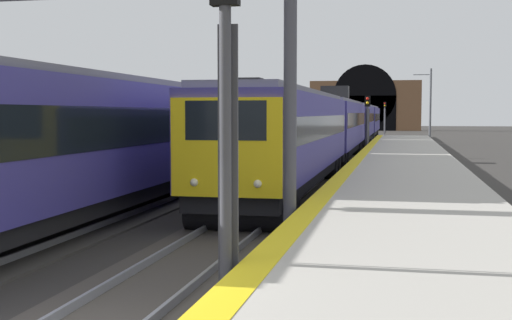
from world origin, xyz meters
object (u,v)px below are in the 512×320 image
railway_signal_far (385,115)px  overhead_signal_gantry (113,29)px  railway_signal_mid (367,121)px  train_main_approaching (346,124)px  catenary_mast_near (430,105)px  train_adjacent_platform (247,126)px  railway_signal_near (226,114)px

railway_signal_far → overhead_signal_gantry: overhead_signal_gantry is taller
railway_signal_mid → railway_signal_far: railway_signal_far is taller
train_main_approaching → railway_signal_far: bearing=177.5°
catenary_mast_near → railway_signal_mid: bearing=166.8°
train_main_approaching → railway_signal_mid: size_ratio=17.43×
train_adjacent_platform → railway_signal_mid: bearing=149.8°
train_adjacent_platform → railway_signal_near: size_ratio=11.36×
railway_signal_near → railway_signal_mid: bearing=-180.0°
railway_signal_mid → overhead_signal_gantry: overhead_signal_gantry is taller
overhead_signal_gantry → train_main_approaching: bearing=-3.2°
train_main_approaching → railway_signal_far: size_ratio=16.04×
train_main_approaching → railway_signal_near: size_ratio=14.21×
railway_signal_mid → catenary_mast_near: catenary_mast_near is taller
railway_signal_near → railway_signal_far: railway_signal_near is taller
railway_signal_far → catenary_mast_near: size_ratio=0.62×
railway_signal_far → overhead_signal_gantry: size_ratio=0.56×
overhead_signal_gantry → railway_signal_far: bearing=-2.7°
train_adjacent_platform → railway_signal_mid: train_adjacent_platform is taller
railway_signal_far → catenary_mast_near: bearing=9.9°
railway_signal_near → railway_signal_far: bearing=-180.0°
train_adjacent_platform → overhead_signal_gantry: bearing=4.8°
train_main_approaching → railway_signal_far: train_main_approaching is taller
railway_signal_mid → overhead_signal_gantry: (-33.79, 4.01, 2.40)m
train_main_approaching → railway_signal_near: 44.42m
train_adjacent_platform → railway_signal_near: bearing=11.7°
train_main_approaching → railway_signal_far: (45.80, -1.86, 0.53)m
train_main_approaching → train_adjacent_platform: bearing=-15.3°
train_adjacent_platform → overhead_signal_gantry: 23.19m
railway_signal_mid → train_main_approaching: bearing=-160.0°
train_main_approaching → catenary_mast_near: (16.51, -6.95, 1.61)m
railway_signal_far → overhead_signal_gantry: bearing=-2.7°
train_adjacent_platform → railway_signal_far: (61.76, -6.17, 0.38)m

